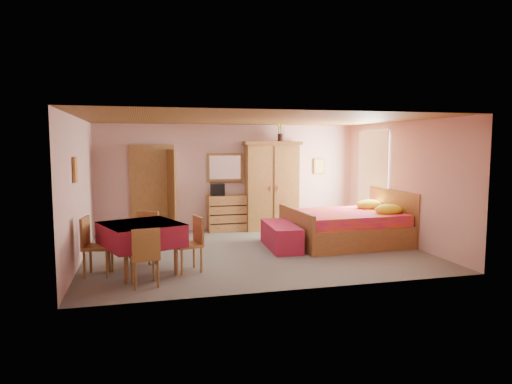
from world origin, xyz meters
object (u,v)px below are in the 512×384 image
object	(u,v)px
wall_mirror	(225,167)
chair_east	(188,244)
dining_table	(142,248)
floor_lamp	(251,189)
chair_west	(98,246)
bed	(346,218)
stereo	(218,190)
chair_north	(144,237)
bench	(281,236)
wardrobe	(271,186)
chair_south	(144,256)
sunflower_vase	(281,131)
chest_of_drawers	(227,213)

from	to	relation	value
wall_mirror	chair_east	world-z (taller)	wall_mirror
dining_table	chair_east	size ratio (longest dim) A/B	1.25
floor_lamp	chair_west	xyz separation A→B (m)	(-3.33, -3.28, -0.55)
bed	chair_east	bearing A→B (deg)	-161.05
stereo	bed	size ratio (longest dim) A/B	0.13
chair_north	chair_west	xyz separation A→B (m)	(-0.72, -0.69, 0.03)
dining_table	chair_north	world-z (taller)	chair_north
bench	floor_lamp	bearing A→B (deg)	93.14
wardrobe	chair_north	xyz separation A→B (m)	(-3.11, -2.49, -0.64)
wardrobe	bench	bearing A→B (deg)	-96.44
wall_mirror	chair_south	world-z (taller)	wall_mirror
chair_west	sunflower_vase	bearing A→B (deg)	138.24
stereo	dining_table	world-z (taller)	stereo
floor_lamp	wardrobe	xyz separation A→B (m)	(0.50, -0.10, 0.07)
chair_west	chair_east	size ratio (longest dim) A/B	1.04
stereo	bench	size ratio (longest dim) A/B	0.21
wardrobe	chest_of_drawers	bearing A→B (deg)	-178.78
dining_table	wall_mirror	bearing A→B (deg)	59.95
chest_of_drawers	bench	size ratio (longest dim) A/B	0.62
bench	dining_table	bearing A→B (deg)	-156.39
dining_table	chair_south	distance (m)	0.68
chest_of_drawers	chair_east	world-z (taller)	chair_east
chair_west	stereo	bearing A→B (deg)	152.45
wall_mirror	wardrobe	world-z (taller)	wardrobe
stereo	chair_south	xyz separation A→B (m)	(-1.78, -4.00, -0.57)
chest_of_drawers	bed	world-z (taller)	bed
wall_mirror	dining_table	world-z (taller)	wall_mirror
chair_east	wall_mirror	bearing A→B (deg)	-34.19
wardrobe	chair_north	world-z (taller)	wardrobe
bed	chair_north	distance (m)	4.24
chest_of_drawers	sunflower_vase	xyz separation A→B (m)	(1.36, -0.02, 2.01)
chest_of_drawers	chair_west	size ratio (longest dim) A/B	0.97
chest_of_drawers	dining_table	bearing A→B (deg)	-121.44
stereo	bench	bearing A→B (deg)	-65.72
wall_mirror	chair_east	distance (m)	3.96
chair_east	chest_of_drawers	bearing A→B (deg)	-35.32
chair_east	chair_north	bearing A→B (deg)	26.34
stereo	chair_south	bearing A→B (deg)	-113.99
chest_of_drawers	bench	xyz separation A→B (m)	(0.73, -2.10, -0.19)
wall_mirror	chair_south	xyz separation A→B (m)	(-2.00, -4.20, -1.10)
dining_table	bed	bearing A→B (deg)	16.96
wall_mirror	chair_north	size ratio (longest dim) A/B	0.99
floor_lamp	chair_east	world-z (taller)	floor_lamp
wall_mirror	stereo	distance (m)	0.61
sunflower_vase	chair_north	world-z (taller)	sunflower_vase
bed	dining_table	distance (m)	4.45
chair_north	chair_east	xyz separation A→B (m)	(0.70, -0.82, 0.01)
bed	chair_west	size ratio (longest dim) A/B	2.52
bench	chair_east	size ratio (longest dim) A/B	1.63
chair_east	chair_south	bearing A→B (deg)	116.61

